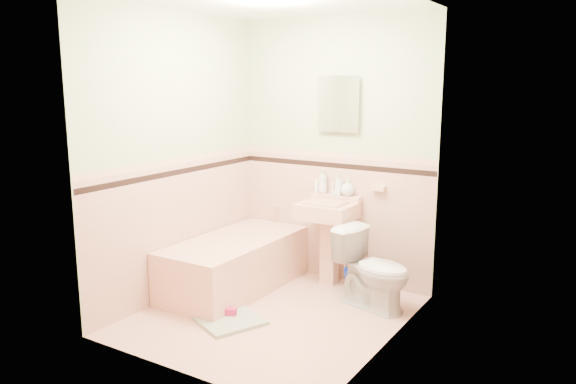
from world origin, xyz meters
The scene contains 32 objects.
floor centered at (0.00, 0.00, 0.00)m, with size 2.20×2.20×0.00m, color #E5AD96.
ceiling centered at (0.00, 0.00, 2.50)m, with size 2.20×2.20×0.00m, color white.
wall_back centered at (0.00, 1.10, 1.25)m, with size 2.50×2.50×0.00m, color #F8E6CA.
wall_front centered at (0.00, -1.10, 1.25)m, with size 2.50×2.50×0.00m, color #F8E6CA.
wall_left centered at (-1.00, 0.00, 1.25)m, with size 2.50×2.50×0.00m, color #F8E6CA.
wall_right centered at (1.00, 0.00, 1.25)m, with size 2.50×2.50×0.00m, color #F8E6CA.
wainscot_back centered at (0.00, 1.09, 0.60)m, with size 2.00×2.00×0.00m, color beige.
wainscot_front centered at (0.00, -1.09, 0.60)m, with size 2.00×2.00×0.00m, color beige.
wainscot_left centered at (-0.99, 0.00, 0.60)m, with size 2.20×2.20×0.00m, color beige.
wainscot_right centered at (0.99, 0.00, 0.60)m, with size 2.20×2.20×0.00m, color beige.
accent_back centered at (0.00, 1.08, 1.12)m, with size 2.00×2.00×0.00m, color black.
accent_front centered at (0.00, -1.08, 1.12)m, with size 2.00×2.00×0.00m, color black.
accent_left centered at (-0.98, 0.00, 1.12)m, with size 2.20×2.20×0.00m, color black.
accent_right centered at (0.98, 0.00, 1.12)m, with size 2.20×2.20×0.00m, color black.
cap_back centered at (0.00, 1.08, 1.22)m, with size 2.00×2.00×0.00m, color #E5AB9B.
cap_front centered at (0.00, -1.08, 1.22)m, with size 2.00×2.00×0.00m, color #E5AB9B.
cap_left centered at (-0.98, 0.00, 1.22)m, with size 2.20×2.20×0.00m, color #E5AB9B.
cap_right centered at (0.98, 0.00, 1.22)m, with size 2.20×2.20×0.00m, color #E5AB9B.
bathtub centered at (-0.63, 0.33, 0.23)m, with size 0.70×1.50×0.45m, color #E0A48C.
tub_faucet centered at (-0.63, 1.05, 0.63)m, with size 0.04×0.04×0.12m, color silver.
sink centered at (0.05, 0.86, 0.40)m, with size 0.51×0.48×0.80m, color #E0A48C, non-canonical shape.
sink_faucet centered at (0.05, 1.00, 0.95)m, with size 0.02×0.02×0.10m, color silver.
medicine_cabinet centered at (0.05, 1.07, 1.70)m, with size 0.36×0.04×0.45m, color white.
soap_dish centered at (0.47, 1.06, 0.95)m, with size 0.13×0.08×0.04m, color #E0A48C.
soap_bottle_left centered at (-0.09, 1.04, 0.97)m, with size 0.09×0.09×0.23m, color #B2B2B2.
soap_bottle_mid centered at (0.07, 1.04, 0.95)m, with size 0.09×0.09×0.20m, color #B2B2B2.
soap_bottle_right centered at (0.17, 1.04, 0.93)m, with size 0.13×0.13×0.16m, color #B2B2B2.
tube centered at (-0.16, 1.04, 0.91)m, with size 0.04×0.04×0.12m, color white.
toilet centered at (0.64, 0.60, 0.34)m, with size 0.38×0.66×0.68m, color white.
bucket centered at (0.37, 0.82, 0.11)m, with size 0.22×0.22×0.22m, color #021B98, non-canonical shape.
bath_mat centered at (-0.33, -0.24, 0.01)m, with size 0.71×0.47×0.03m, color #8FA186.
shoe centered at (-0.28, -0.24, 0.06)m, with size 0.14×0.07×0.06m, color #BF1E59.
Camera 1 is at (2.41, -3.64, 1.90)m, focal length 34.89 mm.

